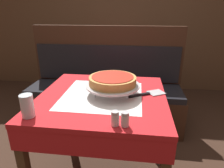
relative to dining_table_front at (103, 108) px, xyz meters
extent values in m
cube|color=red|center=(0.00, 0.00, 0.08)|extent=(0.84, 0.84, 0.03)
cube|color=white|center=(0.00, 0.00, 0.10)|extent=(0.52, 0.52, 0.00)
cube|color=red|center=(0.00, 0.00, 0.00)|extent=(0.84, 0.84, 0.13)
cube|color=#4C331E|center=(-0.38, 0.38, -0.29)|extent=(0.05, 0.05, 0.70)
cube|color=#4C331E|center=(0.38, 0.38, -0.29)|extent=(0.05, 0.05, 0.70)
cube|color=red|center=(-0.15, 1.58, 0.08)|extent=(0.75, 0.75, 0.03)
cube|color=white|center=(-0.15, 1.58, 0.10)|extent=(0.46, 0.46, 0.00)
cube|color=red|center=(-0.15, 1.58, 0.00)|extent=(0.75, 0.75, 0.14)
cube|color=#4C331E|center=(-0.49, 1.24, -0.28)|extent=(0.05, 0.05, 0.70)
cube|color=#4C331E|center=(0.19, 1.24, -0.28)|extent=(0.05, 0.05, 0.70)
cube|color=#4C331E|center=(-0.49, 1.92, -0.28)|extent=(0.05, 0.05, 0.70)
cube|color=#4C331E|center=(0.19, 1.92, -0.28)|extent=(0.05, 0.05, 0.70)
cube|color=#3D2316|center=(-0.12, 0.82, -0.43)|extent=(1.70, 0.49, 0.41)
cube|color=black|center=(-0.12, 0.82, -0.20)|extent=(1.66, 0.48, 0.06)
cube|color=#3D2316|center=(-0.12, 1.04, 0.15)|extent=(1.70, 0.06, 0.64)
cube|color=black|center=(-0.12, 0.99, 0.06)|extent=(1.63, 0.02, 0.41)
cube|color=brown|center=(0.00, 2.11, 0.56)|extent=(6.00, 0.04, 2.40)
cylinder|color=#ADADB2|center=(0.07, 0.14, 0.13)|extent=(0.01, 0.01, 0.06)
cylinder|color=#ADADB2|center=(-0.04, -0.04, 0.13)|extent=(0.01, 0.01, 0.06)
cylinder|color=#ADADB2|center=(0.17, -0.04, 0.13)|extent=(0.01, 0.01, 0.06)
cylinder|color=#ADADB2|center=(0.07, 0.02, 0.15)|extent=(0.24, 0.24, 0.01)
cylinder|color=silver|center=(0.07, 0.02, 0.16)|extent=(0.35, 0.35, 0.01)
cylinder|color=silver|center=(0.07, 0.02, 0.17)|extent=(0.36, 0.36, 0.01)
cylinder|color=#C68E47|center=(0.07, 0.02, 0.20)|extent=(0.31, 0.31, 0.05)
cylinder|color=#B22819|center=(0.07, 0.02, 0.22)|extent=(0.27, 0.27, 0.01)
cube|color=#BCBCC1|center=(0.36, 0.08, 0.10)|extent=(0.14, 0.13, 0.00)
cube|color=black|center=(0.24, 0.02, 0.10)|extent=(0.15, 0.10, 0.01)
cylinder|color=silver|center=(-0.34, -0.33, 0.16)|extent=(0.07, 0.07, 0.12)
cylinder|color=silver|center=(0.13, -0.36, 0.13)|extent=(0.04, 0.04, 0.06)
cylinder|color=#B7B7BC|center=(0.13, -0.36, 0.17)|extent=(0.04, 0.04, 0.02)
cylinder|color=silver|center=(0.18, -0.36, 0.13)|extent=(0.04, 0.04, 0.06)
cylinder|color=#B7B7BC|center=(0.18, -0.36, 0.17)|extent=(0.04, 0.04, 0.02)
cube|color=black|center=(-0.10, 1.67, 0.11)|extent=(0.12, 0.12, 0.03)
cylinder|color=black|center=(-0.10, 1.67, 0.20)|extent=(0.01, 0.01, 0.14)
cylinder|color=white|center=(-0.10, 1.71, 0.18)|extent=(0.04, 0.04, 0.11)
cylinder|color=#99194C|center=(-0.10, 1.64, 0.18)|extent=(0.04, 0.04, 0.11)
camera|label=1|loc=(0.22, -1.20, 0.63)|focal=32.00mm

